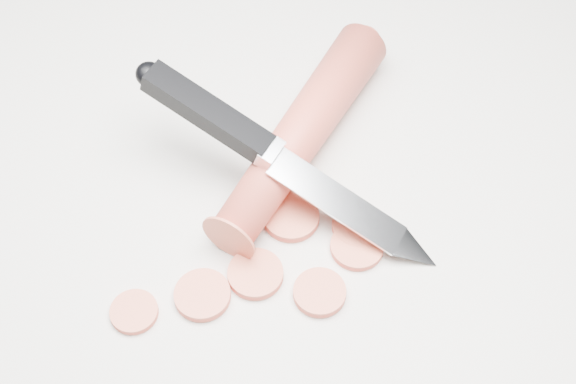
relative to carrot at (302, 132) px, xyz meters
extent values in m
plane|color=beige|center=(-0.03, -0.05, -0.02)|extent=(2.40, 2.40, 0.00)
cylinder|color=#C33D2E|center=(0.00, 0.00, 0.00)|extent=(0.16, 0.19, 0.04)
cylinder|color=#CF573C|center=(-0.05, -0.10, -0.02)|extent=(0.04, 0.04, 0.01)
cylinder|color=#CF573C|center=(-0.09, -0.11, -0.02)|extent=(0.04, 0.04, 0.01)
cylinder|color=#CF573C|center=(-0.02, -0.06, -0.02)|extent=(0.04, 0.04, 0.01)
cylinder|color=#CF573C|center=(0.03, -0.08, -0.02)|extent=(0.04, 0.04, 0.01)
cylinder|color=#CF573C|center=(0.02, -0.10, -0.02)|extent=(0.04, 0.04, 0.01)
cylinder|color=#CF573C|center=(-0.04, -0.04, -0.02)|extent=(0.03, 0.03, 0.01)
cylinder|color=#CF573C|center=(-0.01, -0.13, -0.02)|extent=(0.04, 0.04, 0.01)
cylinder|color=#CF573C|center=(-0.14, -0.12, -0.02)|extent=(0.03, 0.03, 0.01)
camera|label=1|loc=(-0.08, -0.38, 0.47)|focal=50.00mm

